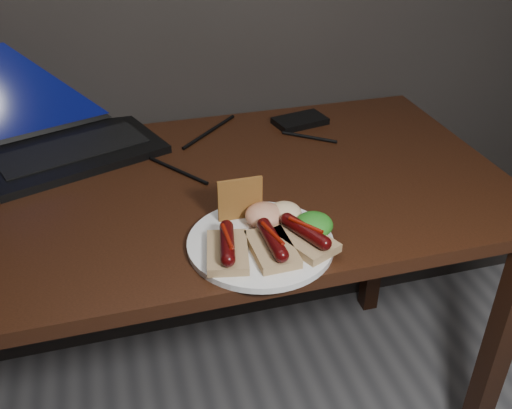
{
  "coord_description": "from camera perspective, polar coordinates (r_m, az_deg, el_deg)",
  "views": [
    {
      "loc": [
        -0.13,
        0.34,
        1.36
      ],
      "look_at": [
        0.1,
        1.17,
        0.82
      ],
      "focal_mm": 40.0,
      "sensor_mm": 36.0,
      "label": 1
    }
  ],
  "objects": [
    {
      "name": "bread_sausage_right",
      "position": [
        1.01,
        4.92,
        -3.2
      ],
      "size": [
        0.11,
        0.13,
        0.04
      ],
      "color": "tan",
      "rests_on": "plate"
    },
    {
      "name": "hard_drive",
      "position": [
        1.49,
        4.43,
        8.34
      ],
      "size": [
        0.15,
        0.1,
        0.02
      ],
      "primitive_type": "cube",
      "rotation": [
        0.0,
        0.0,
        0.2
      ],
      "color": "black",
      "rests_on": "desk"
    },
    {
      "name": "plate",
      "position": [
        1.03,
        0.45,
        -3.88
      ],
      "size": [
        0.34,
        0.34,
        0.01
      ],
      "primitive_type": "cylinder",
      "rotation": [
        0.0,
        0.0,
        0.37
      ],
      "color": "white",
      "rests_on": "desk"
    },
    {
      "name": "coleslaw_mound",
      "position": [
        1.07,
        2.88,
        -0.84
      ],
      "size": [
        0.06,
        0.06,
        0.04
      ],
      "primitive_type": "ellipsoid",
      "color": "silver",
      "rests_on": "plate"
    },
    {
      "name": "salad_greens",
      "position": [
        1.04,
        5.81,
        -2.01
      ],
      "size": [
        0.07,
        0.07,
        0.04
      ],
      "primitive_type": "ellipsoid",
      "color": "#135911",
      "rests_on": "plate"
    },
    {
      "name": "salsa_mound",
      "position": [
        1.06,
        0.82,
        -1.07
      ],
      "size": [
        0.07,
        0.07,
        0.04
      ],
      "primitive_type": "ellipsoid",
      "color": "#A81910",
      "rests_on": "plate"
    },
    {
      "name": "desk_cables",
      "position": [
        1.34,
        -9.38,
        4.9
      ],
      "size": [
        0.85,
        0.33,
        0.01
      ],
      "color": "black",
      "rests_on": "desk"
    },
    {
      "name": "bread_sausage_left",
      "position": [
        0.98,
        -2.88,
        -4.37
      ],
      "size": [
        0.09,
        0.13,
        0.04
      ],
      "color": "tan",
      "rests_on": "plate"
    },
    {
      "name": "desk",
      "position": [
        1.26,
        -7.11,
        -1.82
      ],
      "size": [
        1.4,
        0.7,
        0.75
      ],
      "color": "#34190D",
      "rests_on": "ground"
    },
    {
      "name": "laptop",
      "position": [
        1.43,
        -18.99,
        7.49
      ],
      "size": [
        0.48,
        0.44,
        0.25
      ],
      "color": "black",
      "rests_on": "desk"
    },
    {
      "name": "bread_sausage_center",
      "position": [
        0.99,
        1.64,
        -4.05
      ],
      "size": [
        0.07,
        0.12,
        0.04
      ],
      "color": "tan",
      "rests_on": "plate"
    },
    {
      "name": "crispbread",
      "position": [
        1.06,
        -1.6,
        0.56
      ],
      "size": [
        0.09,
        0.01,
        0.08
      ],
      "primitive_type": "cube",
      "color": "#A6622D",
      "rests_on": "plate"
    }
  ]
}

